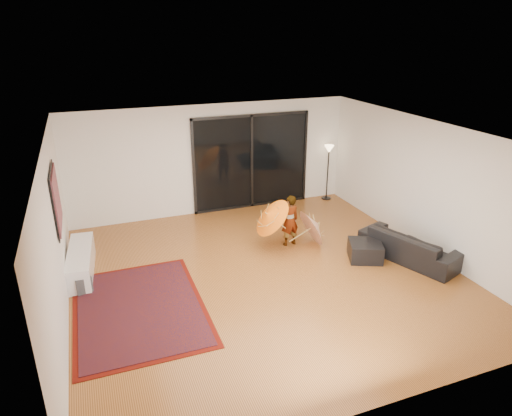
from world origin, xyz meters
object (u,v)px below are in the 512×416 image
sofa (410,246)px  child (290,220)px  ottoman (365,251)px  media_console (81,262)px

sofa → child: 2.48m
sofa → child: child is taller
sofa → child: (-1.99, 1.45, 0.27)m
sofa → ottoman: 0.90m
media_console → ottoman: bearing=-10.3°
media_console → sofa: 6.44m
media_console → ottoman: (5.37, -1.44, -0.05)m
sofa → ottoman: size_ratio=3.16×
ottoman → child: size_ratio=0.56×
ottoman → child: 1.67m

